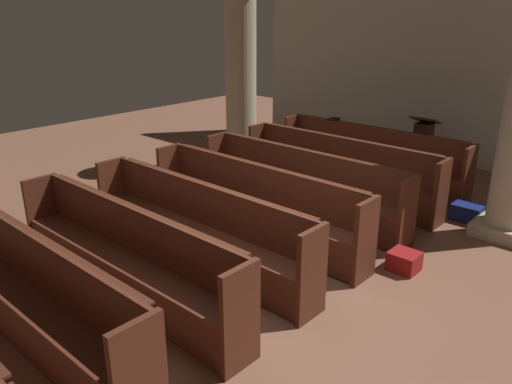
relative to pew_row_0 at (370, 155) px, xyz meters
The scene contains 14 objects.
ground_plane 3.97m from the pew_row_0, 76.38° to the right, with size 19.20×19.20×0.00m, color brown.
back_wall 2.99m from the pew_row_0, 67.66° to the left, with size 10.00×0.16×4.50m, color beige.
pew_row_0 is the anchor object (origin of this frame).
pew_row_1 1.01m from the pew_row_0, 90.00° to the right, with size 3.47×0.46×0.98m.
pew_row_2 2.01m from the pew_row_0, 90.00° to the right, with size 3.47×0.46×0.98m.
pew_row_3 3.02m from the pew_row_0, 90.00° to the right, with size 3.47×0.46×0.98m.
pew_row_4 4.03m from the pew_row_0, 90.00° to the right, with size 3.47×0.46×0.98m.
pew_row_5 5.03m from the pew_row_0, 90.00° to the right, with size 3.47×0.47×0.98m.
pew_row_6 6.04m from the pew_row_0, 90.00° to the right, with size 3.47×0.47×0.98m.
pillar_far_side 2.90m from the pew_row_0, 164.82° to the right, with size 0.84×0.84×3.63m.
lectern 1.25m from the pew_row_0, 71.11° to the left, with size 0.48×0.45×1.08m.
hymn_book 1.05m from the pew_row_0, 168.72° to the left, with size 0.17×0.21×0.03m, color black.
kneeler_box_red 3.19m from the pew_row_0, 52.33° to the right, with size 0.33×0.31×0.23m, color maroon.
kneeler_box_navy 2.03m from the pew_row_0, 14.42° to the right, with size 0.42×0.32×0.24m, color navy.
Camera 1 is at (3.27, -3.80, 2.93)m, focal length 35.42 mm.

